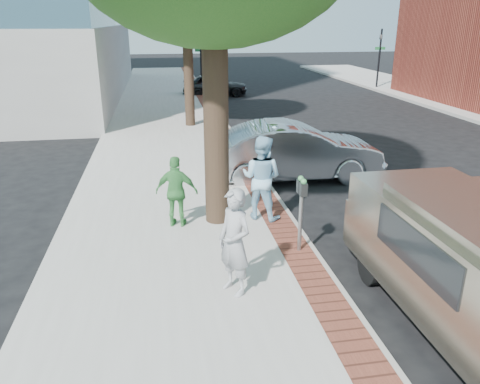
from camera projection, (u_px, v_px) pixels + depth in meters
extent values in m
plane|color=black|center=(262.00, 265.00, 8.71)|extent=(120.00, 120.00, 0.00)
cube|color=#9E9991|center=(169.00, 152.00, 15.85)|extent=(5.00, 60.00, 0.15)
cube|color=brown|center=(233.00, 147.00, 16.17)|extent=(0.60, 60.00, 0.01)
cube|color=gray|center=(243.00, 149.00, 16.25)|extent=(0.10, 60.00, 0.15)
cylinder|color=black|center=(201.00, 62.00, 28.55)|extent=(0.12, 0.12, 3.80)
imported|color=black|center=(201.00, 43.00, 28.17)|extent=(0.18, 0.15, 0.90)
cube|color=#1E7238|center=(201.00, 50.00, 28.31)|extent=(0.70, 0.03, 0.18)
cylinder|color=black|center=(379.00, 60.00, 30.38)|extent=(0.12, 0.12, 3.80)
imported|color=black|center=(381.00, 42.00, 30.00)|extent=(0.18, 0.15, 0.90)
cube|color=#1E7238|center=(380.00, 48.00, 30.14)|extent=(0.70, 0.03, 0.18)
cylinder|color=black|center=(216.00, 121.00, 9.56)|extent=(0.52, 0.52, 4.40)
cylinder|color=black|center=(189.00, 78.00, 19.02)|extent=(0.40, 0.40, 3.85)
cylinder|color=gray|center=(300.00, 223.00, 8.73)|extent=(0.07, 0.07, 1.15)
cube|color=#2D3030|center=(303.00, 190.00, 8.41)|extent=(0.12, 0.14, 0.24)
cube|color=#2D3030|center=(301.00, 186.00, 8.58)|extent=(0.12, 0.14, 0.24)
sphere|color=#3F8C4C|center=(304.00, 182.00, 8.36)|extent=(0.11, 0.11, 0.11)
sphere|color=#3F8C4C|center=(301.00, 179.00, 8.52)|extent=(0.11, 0.11, 0.11)
imported|color=#98999D|center=(235.00, 242.00, 7.29)|extent=(0.70, 0.76, 1.75)
imported|color=#9CD5F2|center=(261.00, 178.00, 10.13)|extent=(1.14, 1.08, 1.86)
imported|color=#429348|center=(177.00, 192.00, 9.78)|extent=(0.96, 0.59, 1.53)
imported|color=#B4B6BC|center=(294.00, 151.00, 13.19)|extent=(4.94, 1.82, 1.62)
imported|color=black|center=(215.00, 85.00, 28.09)|extent=(3.96, 1.88, 1.31)
cube|color=gray|center=(404.00, 226.00, 8.54)|extent=(1.93, 0.95, 0.83)
cylinder|color=black|center=(372.00, 265.00, 8.01)|extent=(0.23, 0.67, 0.67)
cylinder|color=black|center=(462.00, 257.00, 8.30)|extent=(0.23, 0.67, 0.67)
cube|color=black|center=(414.00, 250.00, 6.34)|extent=(0.04, 2.08, 0.57)
cube|color=black|center=(394.00, 200.00, 8.85)|extent=(1.66, 0.04, 0.42)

